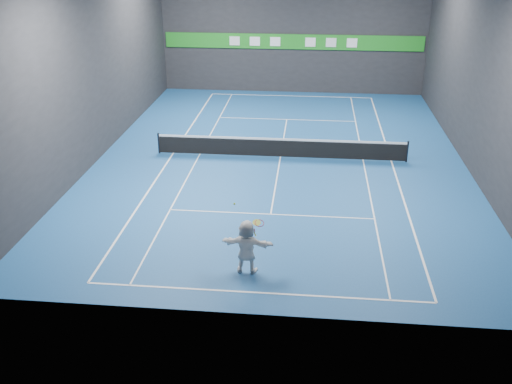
# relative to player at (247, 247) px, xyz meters

# --- Properties ---
(ground) EXTENTS (26.00, 26.00, 0.00)m
(ground) POSITION_rel_player_xyz_m (0.47, 10.68, -0.93)
(ground) COLOR navy
(ground) RESTS_ON ground
(wall_back) EXTENTS (18.00, 0.10, 9.00)m
(wall_back) POSITION_rel_player_xyz_m (0.47, 23.68, 3.57)
(wall_back) COLOR #242426
(wall_back) RESTS_ON ground
(wall_front) EXTENTS (18.00, 0.10, 9.00)m
(wall_front) POSITION_rel_player_xyz_m (0.47, -2.32, 3.57)
(wall_front) COLOR #242426
(wall_front) RESTS_ON ground
(wall_left) EXTENTS (0.10, 26.00, 9.00)m
(wall_left) POSITION_rel_player_xyz_m (-8.53, 10.68, 3.57)
(wall_left) COLOR #242426
(wall_left) RESTS_ON ground
(wall_right) EXTENTS (0.10, 26.00, 9.00)m
(wall_right) POSITION_rel_player_xyz_m (9.47, 10.68, 3.57)
(wall_right) COLOR #242426
(wall_right) RESTS_ON ground
(baseline_near) EXTENTS (10.98, 0.08, 0.01)m
(baseline_near) POSITION_rel_player_xyz_m (0.47, -1.21, -0.93)
(baseline_near) COLOR white
(baseline_near) RESTS_ON ground
(baseline_far) EXTENTS (10.98, 0.08, 0.01)m
(baseline_far) POSITION_rel_player_xyz_m (0.47, 22.57, -0.93)
(baseline_far) COLOR white
(baseline_far) RESTS_ON ground
(sideline_doubles_left) EXTENTS (0.08, 23.78, 0.01)m
(sideline_doubles_left) POSITION_rel_player_xyz_m (-5.02, 10.68, -0.93)
(sideline_doubles_left) COLOR white
(sideline_doubles_left) RESTS_ON ground
(sideline_doubles_right) EXTENTS (0.08, 23.78, 0.01)m
(sideline_doubles_right) POSITION_rel_player_xyz_m (5.96, 10.68, -0.93)
(sideline_doubles_right) COLOR white
(sideline_doubles_right) RESTS_ON ground
(sideline_singles_left) EXTENTS (0.06, 23.78, 0.01)m
(sideline_singles_left) POSITION_rel_player_xyz_m (-3.64, 10.68, -0.93)
(sideline_singles_left) COLOR white
(sideline_singles_left) RESTS_ON ground
(sideline_singles_right) EXTENTS (0.06, 23.78, 0.01)m
(sideline_singles_right) POSITION_rel_player_xyz_m (4.58, 10.68, -0.93)
(sideline_singles_right) COLOR white
(sideline_singles_right) RESTS_ON ground
(service_line_near) EXTENTS (8.23, 0.06, 0.01)m
(service_line_near) POSITION_rel_player_xyz_m (0.47, 4.28, -0.93)
(service_line_near) COLOR white
(service_line_near) RESTS_ON ground
(service_line_far) EXTENTS (8.23, 0.06, 0.01)m
(service_line_far) POSITION_rel_player_xyz_m (0.47, 17.08, -0.93)
(service_line_far) COLOR white
(service_line_far) RESTS_ON ground
(center_service_line) EXTENTS (0.06, 12.80, 0.01)m
(center_service_line) POSITION_rel_player_xyz_m (0.47, 10.68, -0.93)
(center_service_line) COLOR white
(center_service_line) RESTS_ON ground
(player) EXTENTS (1.77, 0.69, 1.87)m
(player) POSITION_rel_player_xyz_m (0.00, 0.00, 0.00)
(player) COLOR white
(player) RESTS_ON ground
(tennis_ball) EXTENTS (0.07, 0.07, 0.07)m
(tennis_ball) POSITION_rel_player_xyz_m (-0.38, 0.05, 1.51)
(tennis_ball) COLOR #D0FA29
(tennis_ball) RESTS_ON player
(tennis_net) EXTENTS (12.50, 0.10, 1.07)m
(tennis_net) POSITION_rel_player_xyz_m (0.47, 10.68, -0.40)
(tennis_net) COLOR black
(tennis_net) RESTS_ON ground
(sponsor_banner) EXTENTS (17.64, 0.11, 1.00)m
(sponsor_banner) POSITION_rel_player_xyz_m (0.47, 23.62, 2.57)
(sponsor_banner) COLOR #1E8D21
(sponsor_banner) RESTS_ON wall_back
(tennis_racket) EXTENTS (0.48, 0.41, 0.61)m
(tennis_racket) POSITION_rel_player_xyz_m (0.38, 0.05, 0.81)
(tennis_racket) COLOR #AC121D
(tennis_racket) RESTS_ON player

